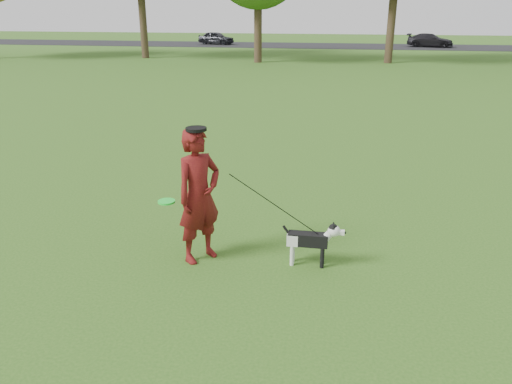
% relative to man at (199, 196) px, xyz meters
% --- Properties ---
extents(ground, '(120.00, 120.00, 0.00)m').
position_rel_man_xyz_m(ground, '(0.47, 0.15, -0.93)').
color(ground, '#285116').
rests_on(ground, ground).
extents(road, '(120.00, 7.00, 0.02)m').
position_rel_man_xyz_m(road, '(0.47, 40.15, -0.92)').
color(road, black).
rests_on(road, ground).
extents(man, '(0.76, 0.81, 1.86)m').
position_rel_man_xyz_m(man, '(0.00, 0.00, 0.00)').
color(man, '#530B10').
rests_on(man, ground).
extents(dog, '(0.85, 0.17, 0.65)m').
position_rel_man_xyz_m(dog, '(1.54, 0.06, -0.54)').
color(dog, black).
rests_on(dog, ground).
extents(car_left, '(3.51, 2.13, 1.12)m').
position_rel_man_xyz_m(car_left, '(-9.85, 40.15, -0.35)').
color(car_left, black).
rests_on(car_left, road).
extents(car_right, '(4.06, 2.41, 1.10)m').
position_rel_man_xyz_m(car_right, '(8.90, 40.15, -0.36)').
color(car_right, black).
rests_on(car_right, road).
extents(man_held_items, '(2.19, 0.39, 1.44)m').
position_rel_man_xyz_m(man_held_items, '(1.01, -0.00, -0.05)').
color(man_held_items, '#1DE734').
rests_on(man_held_items, ground).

